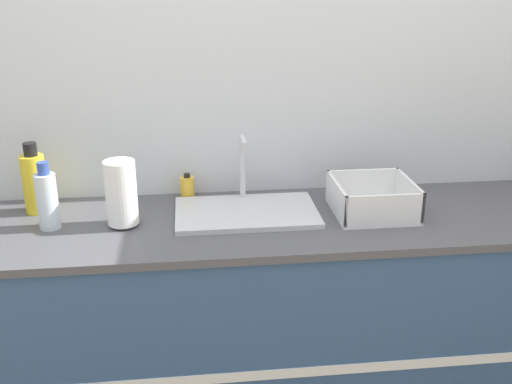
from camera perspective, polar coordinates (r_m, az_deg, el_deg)
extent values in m
cube|color=silver|center=(2.46, -0.53, 8.59)|extent=(5.00, 0.06, 2.60)
cube|color=#33517A|center=(2.49, 0.36, -12.72)|extent=(2.60, 0.61, 0.89)
cube|color=white|center=(2.24, 1.32, -16.91)|extent=(2.60, 0.01, 0.04)
cube|color=#4C4C51|center=(2.26, 0.39, -2.91)|extent=(2.62, 0.63, 0.03)
cube|color=silver|center=(2.29, -0.92, -1.97)|extent=(0.54, 0.34, 0.02)
cylinder|color=silver|center=(2.38, -1.29, 2.38)|extent=(0.02, 0.02, 0.25)
cylinder|color=silver|center=(2.29, -1.18, 4.87)|extent=(0.02, 0.12, 0.02)
cylinder|color=#4C4C51|center=(2.25, -12.47, -3.01)|extent=(0.08, 0.08, 0.01)
cylinder|color=white|center=(2.21, -12.72, -0.06)|extent=(0.11, 0.11, 0.24)
cube|color=white|center=(2.35, 10.96, -1.80)|extent=(0.30, 0.30, 0.01)
cube|color=white|center=(2.20, 12.15, -1.68)|extent=(0.30, 0.01, 0.12)
cube|color=white|center=(2.46, 10.10, 0.84)|extent=(0.30, 0.01, 0.12)
cube|color=white|center=(2.29, 7.65, -0.50)|extent=(0.01, 0.30, 0.12)
cube|color=white|center=(2.38, 14.36, -0.21)|extent=(0.01, 0.30, 0.12)
cylinder|color=yellow|center=(2.43, -20.32, 0.71)|extent=(0.09, 0.09, 0.23)
cylinder|color=black|center=(2.39, -20.72, 3.83)|extent=(0.05, 0.05, 0.05)
cylinder|color=silver|center=(2.27, -19.24, -0.86)|extent=(0.08, 0.08, 0.21)
cylinder|color=#334C9E|center=(2.23, -19.62, 2.14)|extent=(0.04, 0.04, 0.05)
cylinder|color=gold|center=(2.46, -6.55, 0.41)|extent=(0.06, 0.06, 0.09)
cylinder|color=black|center=(2.44, -6.60, 1.58)|extent=(0.03, 0.03, 0.02)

